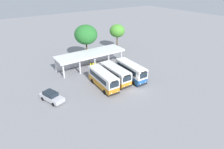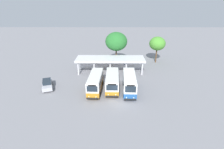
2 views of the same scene
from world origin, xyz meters
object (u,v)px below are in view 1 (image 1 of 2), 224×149
object	(u,v)px
city_bus_second_in_row	(115,73)
waiting_chair_second_from_end	(93,64)
city_bus_middle_cream	(131,71)
parked_car_flank	(52,96)
city_bus_nearest_orange	(103,79)
waiting_chair_middle_seat	(95,64)
waiting_chair_end_by_column	(91,65)

from	to	relation	value
city_bus_second_in_row	waiting_chair_second_from_end	bearing A→B (deg)	90.04
city_bus_middle_cream	parked_car_flank	distance (m)	15.62
city_bus_nearest_orange	city_bus_second_in_row	world-z (taller)	city_bus_nearest_orange
waiting_chair_second_from_end	waiting_chair_middle_seat	world-z (taller)	same
city_bus_middle_cream	waiting_chair_end_by_column	distance (m)	10.36
waiting_chair_end_by_column	waiting_chair_second_from_end	bearing A→B (deg)	-10.47
waiting_chair_second_from_end	parked_car_flank	bearing A→B (deg)	-146.40
waiting_chair_second_from_end	waiting_chair_middle_seat	distance (m)	0.60
city_bus_second_in_row	city_bus_nearest_orange	bearing A→B (deg)	-168.14
parked_car_flank	city_bus_second_in_row	bearing A→B (deg)	-1.16
waiting_chair_end_by_column	waiting_chair_second_from_end	world-z (taller)	same
city_bus_middle_cream	waiting_chair_end_by_column	world-z (taller)	city_bus_middle_cream
city_bus_middle_cream	waiting_chair_end_by_column	size ratio (longest dim) A/B	9.09
city_bus_nearest_orange	parked_car_flank	distance (m)	9.44
city_bus_second_in_row	city_bus_middle_cream	xyz separation A→B (m)	(3.10, -0.96, 0.15)
city_bus_second_in_row	city_bus_middle_cream	bearing A→B (deg)	-17.21
city_bus_nearest_orange	parked_car_flank	bearing A→B (deg)	174.48
city_bus_middle_cream	waiting_chair_second_from_end	xyz separation A→B (m)	(-3.10, 9.48, -1.30)
city_bus_nearest_orange	waiting_chair_second_from_end	size ratio (longest dim) A/B	9.16
city_bus_middle_cream	waiting_chair_second_from_end	bearing A→B (deg)	108.13
city_bus_middle_cream	waiting_chair_second_from_end	world-z (taller)	city_bus_middle_cream
waiting_chair_end_by_column	waiting_chair_middle_seat	distance (m)	1.18
city_bus_nearest_orange	city_bus_second_in_row	distance (m)	3.17
parked_car_flank	waiting_chair_end_by_column	size ratio (longest dim) A/B	5.51
city_bus_nearest_orange	waiting_chair_end_by_column	distance (m)	9.69
city_bus_middle_cream	parked_car_flank	bearing A→B (deg)	175.54
city_bus_nearest_orange	city_bus_middle_cream	xyz separation A→B (m)	(6.20, -0.31, 0.08)
city_bus_second_in_row	waiting_chair_end_by_column	size ratio (longest dim) A/B	9.01
city_bus_second_in_row	waiting_chair_end_by_column	world-z (taller)	city_bus_second_in_row
waiting_chair_middle_seat	city_bus_nearest_orange	bearing A→B (deg)	-111.63
city_bus_second_in_row	waiting_chair_end_by_column	bearing A→B (deg)	93.96
city_bus_nearest_orange	parked_car_flank	xyz separation A→B (m)	(-9.35, 0.90, -0.91)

